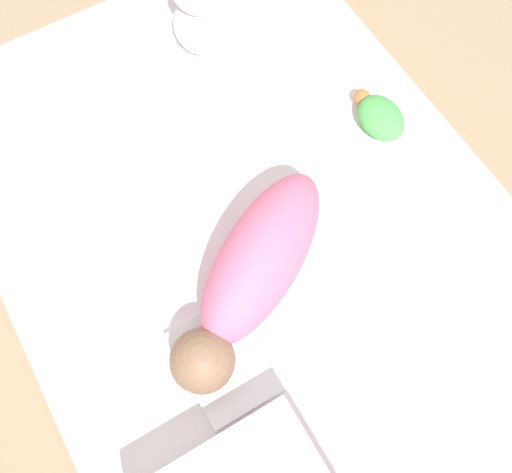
% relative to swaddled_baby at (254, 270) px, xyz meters
% --- Properties ---
extents(ground_plane, '(12.00, 12.00, 0.00)m').
position_rel_swaddled_baby_xyz_m(ground_plane, '(0.13, -0.07, -0.21)').
color(ground_plane, '#9E8466').
extents(bed_mattress, '(1.49, 1.07, 0.13)m').
position_rel_swaddled_baby_xyz_m(bed_mattress, '(0.13, -0.07, -0.15)').
color(bed_mattress, white).
rests_on(bed_mattress, ground_plane).
extents(burp_cloth, '(0.21, 0.16, 0.02)m').
position_rel_swaddled_baby_xyz_m(burp_cloth, '(-0.11, 0.13, -0.08)').
color(burp_cloth, white).
rests_on(burp_cloth, bed_mattress).
extents(swaddled_baby, '(0.35, 0.48, 0.18)m').
position_rel_swaddled_baby_xyz_m(swaddled_baby, '(0.00, 0.00, 0.00)').
color(swaddled_baby, pink).
rests_on(swaddled_baby, bed_mattress).
extents(bunny_plush, '(0.15, 0.15, 0.34)m').
position_rel_swaddled_baby_xyz_m(bunny_plush, '(0.61, -0.22, 0.05)').
color(bunny_plush, silver).
rests_on(bunny_plush, bed_mattress).
extents(turtle_plush, '(0.16, 0.09, 0.07)m').
position_rel_swaddled_baby_xyz_m(turtle_plush, '(0.19, -0.45, -0.05)').
color(turtle_plush, '#51B756').
rests_on(turtle_plush, bed_mattress).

